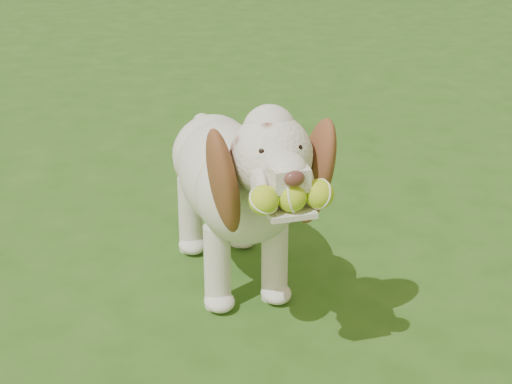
{
  "coord_description": "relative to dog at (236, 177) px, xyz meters",
  "views": [
    {
      "loc": [
        -0.35,
        -2.94,
        1.49
      ],
      "look_at": [
        -0.34,
        -0.53,
        0.46
      ],
      "focal_mm": 60.0,
      "sensor_mm": 36.0,
      "label": 1
    }
  ],
  "objects": [
    {
      "name": "ground",
      "position": [
        0.4,
        0.29,
        -0.41
      ],
      "size": [
        80.0,
        80.0,
        0.0
      ],
      "primitive_type": "plane",
      "color": "#264E16",
      "rests_on": "ground"
    },
    {
      "name": "dog",
      "position": [
        0.0,
        0.0,
        0.0
      ],
      "size": [
        0.61,
        1.18,
        0.78
      ],
      "rotation": [
        0.0,
        0.0,
        0.27
      ],
      "color": "silver",
      "rests_on": "ground"
    }
  ]
}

